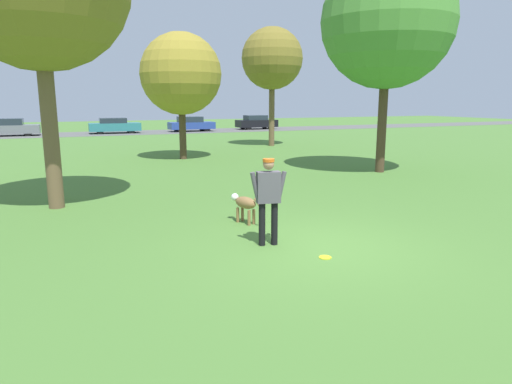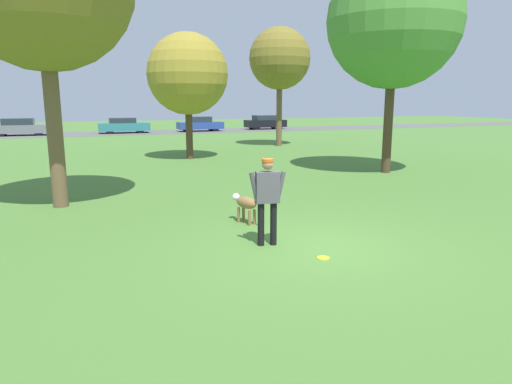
{
  "view_description": "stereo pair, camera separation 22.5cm",
  "coord_description": "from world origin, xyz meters",
  "px_view_note": "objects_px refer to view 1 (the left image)",
  "views": [
    {
      "loc": [
        -4.47,
        -7.31,
        2.79
      ],
      "look_at": [
        -0.74,
        1.33,
        0.9
      ],
      "focal_mm": 32.0,
      "sensor_mm": 36.0,
      "label": 1
    },
    {
      "loc": [
        -4.26,
        -7.4,
        2.79
      ],
      "look_at": [
        -0.74,
        1.33,
        0.9
      ],
      "focal_mm": 32.0,
      "sensor_mm": 36.0,
      "label": 2
    }
  ],
  "objects_px": {
    "tree_near_right": "(388,22)",
    "tree_far_right": "(272,59)",
    "person": "(268,194)",
    "tree_mid_center": "(181,74)",
    "frisbee": "(325,257)",
    "parked_car_blue": "(191,124)",
    "dog": "(245,204)",
    "parked_car_grey": "(9,128)",
    "parked_car_black": "(256,122)",
    "parked_car_teal": "(114,126)"
  },
  "relations": [
    {
      "from": "tree_near_right",
      "to": "tree_far_right",
      "type": "bearing_deg",
      "value": 86.84
    },
    {
      "from": "person",
      "to": "tree_mid_center",
      "type": "distance_m",
      "value": 14.36
    },
    {
      "from": "frisbee",
      "to": "parked_car_blue",
      "type": "distance_m",
      "value": 35.27
    },
    {
      "from": "tree_mid_center",
      "to": "tree_near_right",
      "type": "bearing_deg",
      "value": -49.46
    },
    {
      "from": "dog",
      "to": "tree_far_right",
      "type": "xyz_separation_m",
      "value": [
        8.46,
        16.47,
        4.82
      ]
    },
    {
      "from": "tree_mid_center",
      "to": "parked_car_grey",
      "type": "height_order",
      "value": "tree_mid_center"
    },
    {
      "from": "tree_near_right",
      "to": "parked_car_black",
      "type": "bearing_deg",
      "value": 76.67
    },
    {
      "from": "person",
      "to": "tree_mid_center",
      "type": "relative_size",
      "value": 0.29
    },
    {
      "from": "frisbee",
      "to": "tree_far_right",
      "type": "height_order",
      "value": "tree_far_right"
    },
    {
      "from": "frisbee",
      "to": "tree_near_right",
      "type": "distance_m",
      "value": 12.18
    },
    {
      "from": "frisbee",
      "to": "tree_far_right",
      "type": "xyz_separation_m",
      "value": [
        8.02,
        19.28,
        5.27
      ]
    },
    {
      "from": "frisbee",
      "to": "dog",
      "type": "bearing_deg",
      "value": 98.9
    },
    {
      "from": "parked_car_grey",
      "to": "parked_car_black",
      "type": "distance_m",
      "value": 21.74
    },
    {
      "from": "tree_near_right",
      "to": "parked_car_teal",
      "type": "height_order",
      "value": "tree_near_right"
    },
    {
      "from": "tree_mid_center",
      "to": "parked_car_grey",
      "type": "xyz_separation_m",
      "value": [
        -9.12,
        19.8,
        -3.33
      ]
    },
    {
      "from": "parked_car_grey",
      "to": "frisbee",
      "type": "bearing_deg",
      "value": -75.84
    },
    {
      "from": "parked_car_black",
      "to": "tree_far_right",
      "type": "bearing_deg",
      "value": -111.09
    },
    {
      "from": "tree_mid_center",
      "to": "tree_far_right",
      "type": "bearing_deg",
      "value": 32.24
    },
    {
      "from": "person",
      "to": "tree_near_right",
      "type": "xyz_separation_m",
      "value": [
        8.02,
        6.75,
        4.66
      ]
    },
    {
      "from": "frisbee",
      "to": "parked_car_grey",
      "type": "distance_m",
      "value": 35.7
    },
    {
      "from": "tree_far_right",
      "to": "parked_car_blue",
      "type": "distance_m",
      "value": 15.98
    },
    {
      "from": "parked_car_grey",
      "to": "parked_car_blue",
      "type": "bearing_deg",
      "value": 0.41
    },
    {
      "from": "dog",
      "to": "parked_car_blue",
      "type": "height_order",
      "value": "parked_car_blue"
    },
    {
      "from": "frisbee",
      "to": "tree_near_right",
      "type": "height_order",
      "value": "tree_near_right"
    },
    {
      "from": "tree_mid_center",
      "to": "parked_car_teal",
      "type": "relative_size",
      "value": 1.38
    },
    {
      "from": "tree_far_right",
      "to": "tree_near_right",
      "type": "bearing_deg",
      "value": -93.16
    },
    {
      "from": "tree_mid_center",
      "to": "parked_car_blue",
      "type": "bearing_deg",
      "value": 73.52
    },
    {
      "from": "tree_near_right",
      "to": "tree_far_right",
      "type": "height_order",
      "value": "tree_near_right"
    },
    {
      "from": "tree_near_right",
      "to": "tree_mid_center",
      "type": "height_order",
      "value": "tree_near_right"
    },
    {
      "from": "frisbee",
      "to": "parked_car_black",
      "type": "bearing_deg",
      "value": 68.49
    },
    {
      "from": "tree_far_right",
      "to": "parked_car_teal",
      "type": "xyz_separation_m",
      "value": [
        -7.77,
        15.43,
        -4.61
      ]
    },
    {
      "from": "dog",
      "to": "tree_far_right",
      "type": "relative_size",
      "value": 0.14
    },
    {
      "from": "tree_near_right",
      "to": "tree_far_right",
      "type": "distance_m",
      "value": 11.46
    },
    {
      "from": "tree_near_right",
      "to": "tree_far_right",
      "type": "xyz_separation_m",
      "value": [
        0.63,
        11.44,
        -0.41
      ]
    },
    {
      "from": "parked_car_black",
      "to": "tree_mid_center",
      "type": "bearing_deg",
      "value": -122.9
    },
    {
      "from": "person",
      "to": "dog",
      "type": "distance_m",
      "value": 1.81
    },
    {
      "from": "tree_far_right",
      "to": "parked_car_grey",
      "type": "bearing_deg",
      "value": 135.63
    },
    {
      "from": "tree_mid_center",
      "to": "person",
      "type": "bearing_deg",
      "value": -97.72
    },
    {
      "from": "person",
      "to": "parked_car_blue",
      "type": "bearing_deg",
      "value": 89.03
    },
    {
      "from": "frisbee",
      "to": "parked_car_black",
      "type": "height_order",
      "value": "parked_car_black"
    },
    {
      "from": "dog",
      "to": "parked_car_teal",
      "type": "relative_size",
      "value": 0.23
    },
    {
      "from": "dog",
      "to": "parked_car_teal",
      "type": "bearing_deg",
      "value": -21.97
    },
    {
      "from": "frisbee",
      "to": "person",
      "type": "bearing_deg",
      "value": 119.78
    },
    {
      "from": "tree_mid_center",
      "to": "parked_car_teal",
      "type": "height_order",
      "value": "tree_mid_center"
    },
    {
      "from": "parked_car_grey",
      "to": "tree_near_right",
      "type": "bearing_deg",
      "value": -59.08
    },
    {
      "from": "person",
      "to": "tree_mid_center",
      "type": "height_order",
      "value": "tree_mid_center"
    },
    {
      "from": "frisbee",
      "to": "tree_near_right",
      "type": "relative_size",
      "value": 0.03
    },
    {
      "from": "person",
      "to": "dog",
      "type": "height_order",
      "value": "person"
    },
    {
      "from": "dog",
      "to": "tree_far_right",
      "type": "bearing_deg",
      "value": -47.92
    },
    {
      "from": "frisbee",
      "to": "parked_car_blue",
      "type": "height_order",
      "value": "parked_car_blue"
    }
  ]
}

